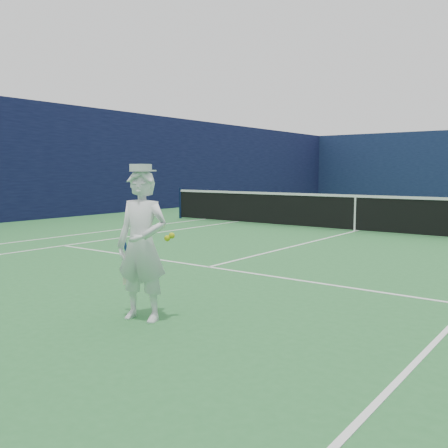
# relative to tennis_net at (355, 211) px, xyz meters

# --- Properties ---
(ground) EXTENTS (80.00, 80.00, 0.00)m
(ground) POSITION_rel_tennis_net_xyz_m (0.00, 0.00, -0.55)
(ground) COLOR #2A6E34
(ground) RESTS_ON ground
(court_markings) EXTENTS (11.03, 23.83, 0.01)m
(court_markings) POSITION_rel_tennis_net_xyz_m (0.00, 0.00, -0.55)
(court_markings) COLOR white
(court_markings) RESTS_ON ground
(windscreen_fence) EXTENTS (20.12, 36.12, 4.00)m
(windscreen_fence) POSITION_rel_tennis_net_xyz_m (0.00, 0.00, 1.45)
(windscreen_fence) COLOR #101A3B
(windscreen_fence) RESTS_ON ground
(tennis_net) EXTENTS (12.88, 0.09, 1.07)m
(tennis_net) POSITION_rel_tennis_net_xyz_m (0.00, 0.00, 0.00)
(tennis_net) COLOR #141E4C
(tennis_net) RESTS_ON ground
(tennis_player) EXTENTS (0.82, 0.54, 1.72)m
(tennis_player) POSITION_rel_tennis_net_xyz_m (1.31, -9.20, 0.28)
(tennis_player) COLOR white
(tennis_player) RESTS_ON ground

